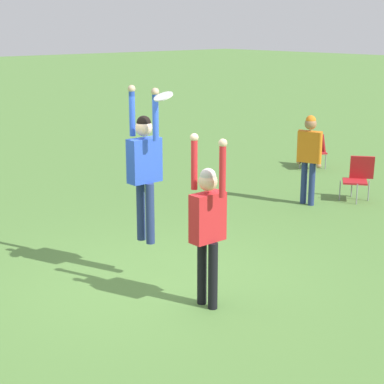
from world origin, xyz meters
name	(u,v)px	position (x,y,z in m)	size (l,w,h in m)	color
ground_plane	(158,282)	(0.00, 0.00, 0.00)	(120.00, 120.00, 0.00)	#56843D
person_jumping	(144,161)	(-0.28, 0.03, 1.65)	(0.61, 0.46, 2.13)	navy
person_defending	(208,218)	(1.00, 0.00, 1.15)	(0.60, 0.45, 2.16)	black
frisbee	(163,96)	(0.18, -0.01, 2.56)	(0.25, 0.24, 0.11)	white
camping_chair_0	(358,175)	(-0.70, 5.68, 0.50)	(0.66, 0.74, 0.89)	gray
camping_chair_3	(316,148)	(-3.07, 7.37, 0.51)	(0.71, 0.77, 0.87)	gray
person_spectator_near	(309,151)	(-1.15, 4.66, 1.06)	(0.58, 0.32, 1.75)	navy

